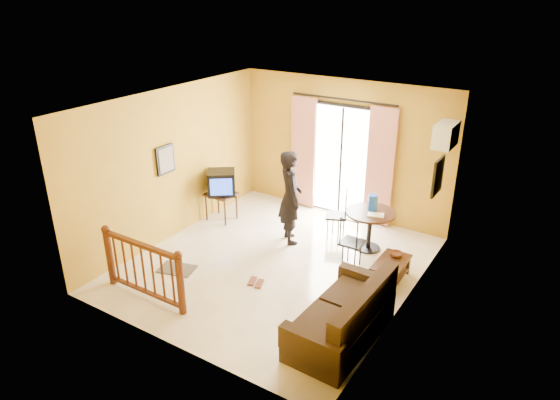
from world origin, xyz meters
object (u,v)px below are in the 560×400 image
Objects in this scene: television at (221,183)px; standing_person at (290,197)px; coffee_table at (391,268)px; sofa at (345,320)px; dining_table at (370,220)px.

standing_person is at bearing -38.40° from television.
sofa is at bearing -89.76° from coffee_table.
standing_person reaches higher than coffee_table.
sofa is 2.99m from standing_person.
dining_table is 2.66m from sofa.
television is 1.62m from standing_person.
sofa reaches higher than dining_table.
coffee_table is at bearing -42.47° from television.
television is 3.04m from dining_table.
dining_table is 0.48× the size of sofa.
standing_person reaches higher than dining_table.
dining_table is (3.00, 0.45, -0.23)m from television.
standing_person is at bearing 171.46° from coffee_table.
television reaches higher than coffee_table.
coffee_table is 0.45× the size of standing_person.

